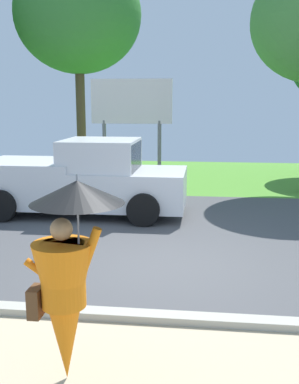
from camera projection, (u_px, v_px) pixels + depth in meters
ground_plane at (173, 224)px, 10.74m from camera, size 40.00×22.00×0.20m
monk_pedestrian at (67, 281)px, 4.47m from camera, size 1.03×0.90×2.13m
pickup_truck at (83, 179)px, 11.41m from camera, size 5.20×2.28×1.88m
roadside_billboard at (132, 109)px, 14.45m from camera, size 2.60×0.12×3.50m
tree_center_back at (78, 15)px, 17.15m from camera, size 4.80×4.80×8.20m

